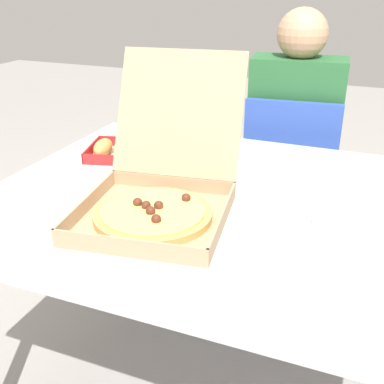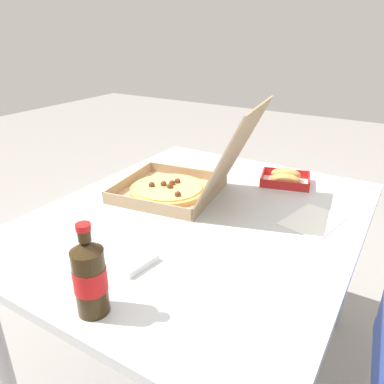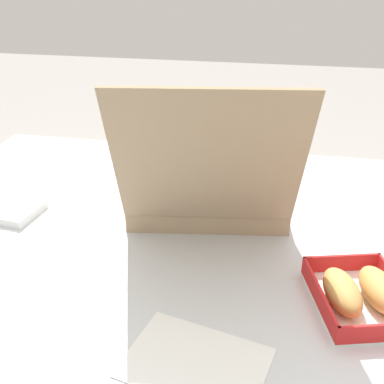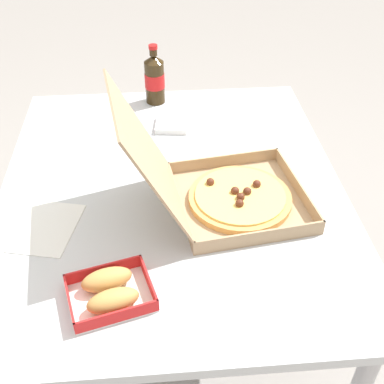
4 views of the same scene
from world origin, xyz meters
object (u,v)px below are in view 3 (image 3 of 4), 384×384
(pizza_box_open, at_px, (208,187))
(bread_side_box, at_px, (360,293))
(paper_menu, at_px, (196,363))
(napkin_pile, at_px, (14,211))

(pizza_box_open, distance_m, bread_side_box, 0.44)
(bread_side_box, height_order, paper_menu, bread_side_box)
(paper_menu, bearing_deg, napkin_pile, -22.80)
(pizza_box_open, relative_size, paper_menu, 2.66)
(bread_side_box, bearing_deg, pizza_box_open, -44.14)
(bread_side_box, distance_m, napkin_pile, 0.77)
(bread_side_box, xyz_separation_m, napkin_pile, (0.75, -0.18, -0.02))
(pizza_box_open, height_order, paper_menu, pizza_box_open)
(bread_side_box, bearing_deg, paper_menu, 35.44)
(paper_menu, xyz_separation_m, napkin_pile, (0.50, -0.36, 0.01))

